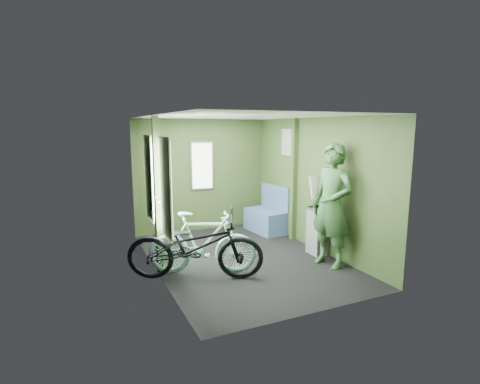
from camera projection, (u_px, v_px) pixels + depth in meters
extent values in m
plane|color=black|center=(243.00, 259.00, 6.16)|extent=(4.00, 4.00, 0.00)
cube|color=silver|center=(243.00, 116.00, 5.76)|extent=(2.80, 4.00, 0.02)
cube|color=#324620|center=(202.00, 175.00, 7.75)|extent=(2.80, 0.02, 2.30)
cube|color=#324620|center=(319.00, 217.00, 4.17)|extent=(2.80, 0.02, 2.30)
cube|color=#324620|center=(155.00, 197.00, 5.38)|extent=(0.02, 4.00, 2.30)
cube|color=#324620|center=(315.00, 184.00, 6.54)|extent=(0.02, 4.00, 2.30)
cube|color=#324620|center=(157.00, 196.00, 5.40)|extent=(0.08, 0.12, 2.30)
cube|color=silver|center=(167.00, 188.00, 4.88)|extent=(0.02, 0.56, 1.34)
cube|color=silver|center=(150.00, 178.00, 5.86)|extent=(0.02, 0.56, 1.34)
cube|color=white|center=(166.00, 147.00, 4.79)|extent=(0.00, 0.12, 0.12)
cube|color=white|center=(149.00, 144.00, 5.77)|extent=(0.00, 0.12, 0.12)
cylinder|color=silver|center=(162.00, 199.00, 5.44)|extent=(0.03, 0.40, 0.03)
cube|color=#324620|center=(294.00, 180.00, 7.05)|extent=(0.10, 0.10, 2.30)
cube|color=white|center=(288.00, 142.00, 7.21)|extent=(0.02, 0.40, 0.50)
cube|color=silver|center=(202.00, 166.00, 7.68)|extent=(0.50, 0.02, 1.00)
imported|color=black|center=(196.00, 280.00, 5.30)|extent=(2.08, 1.52, 1.09)
imported|color=#82CCB2|center=(203.00, 274.00, 5.52)|extent=(1.65, 1.07, 0.97)
imported|color=#335B31|center=(332.00, 206.00, 5.70)|extent=(0.61, 0.79, 1.90)
cube|color=silver|center=(317.00, 187.00, 5.89)|extent=(0.30, 0.16, 0.35)
cube|color=slate|center=(317.00, 231.00, 6.33)|extent=(0.24, 0.33, 0.81)
cube|color=navy|center=(265.00, 221.00, 7.72)|extent=(0.60, 0.96, 0.46)
cube|color=navy|center=(275.00, 197.00, 7.73)|extent=(0.16, 0.91, 0.51)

